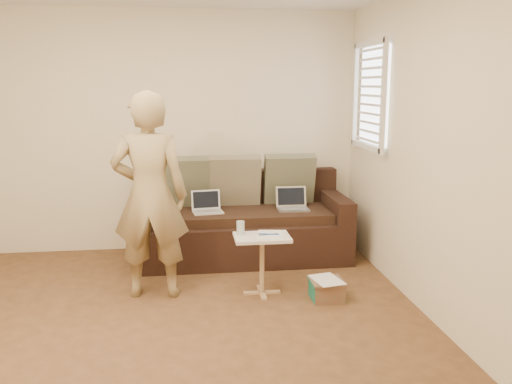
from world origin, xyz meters
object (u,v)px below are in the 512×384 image
laptop_silver (293,210)px  person (150,196)px  laptop_white (208,213)px  striped_box (327,289)px  side_table (262,265)px  drinking_glass (241,228)px  sofa (242,218)px

laptop_silver → person: (-1.41, -0.86, 0.37)m
laptop_white → striped_box: bearing=-58.1°
side_table → striped_box: (0.53, -0.20, -0.18)m
laptop_white → drinking_glass: size_ratio=2.50×
laptop_silver → side_table: bearing=-115.1°
person → drinking_glass: person is taller
laptop_silver → side_table: 1.09m
laptop_silver → striped_box: bearing=-85.9°
laptop_white → drinking_glass: 0.93m
laptop_silver → sofa: bearing=171.6°
drinking_glass → striped_box: drinking_glass is taller
person → drinking_glass: (0.76, -0.04, -0.30)m
sofa → side_table: (0.07, -1.04, -0.16)m
drinking_glass → striped_box: 0.91m
laptop_white → side_table: bearing=-73.8°
sofa → laptop_white: 0.38m
laptop_white → side_table: (0.43, -0.95, -0.26)m
laptop_white → person: bearing=-129.2°
laptop_silver → laptop_white: size_ratio=1.08×
person → side_table: size_ratio=3.36×
laptop_white → striped_box: size_ratio=1.07×
side_table → striped_box: 0.59m
sofa → side_table: 1.06m
drinking_glass → striped_box: bearing=-19.6°
striped_box → side_table: bearing=159.6°
laptop_white → side_table: 1.07m
side_table → laptop_silver: bearing=64.0°
laptop_white → sofa: bearing=6.3°
sofa → person: (-0.88, -0.94, 0.46)m
sofa → striped_box: bearing=-64.1°
person → drinking_glass: size_ratio=14.76×
laptop_white → drinking_glass: drinking_glass is taller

